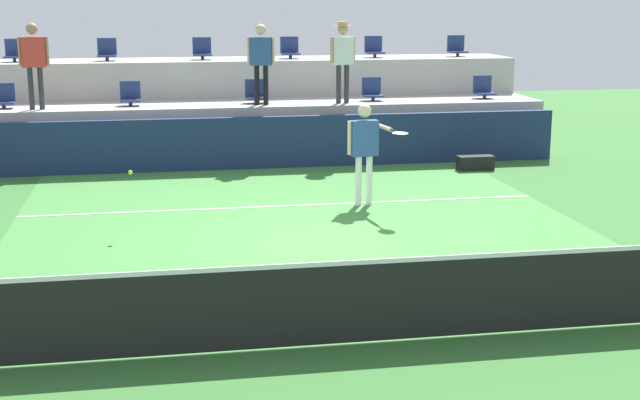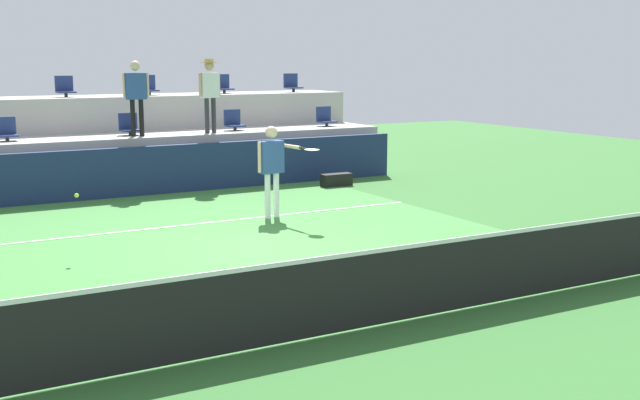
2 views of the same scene
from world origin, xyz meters
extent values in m
plane|color=#336B2D|center=(0.00, 0.00, 0.00)|extent=(40.00, 40.00, 0.00)
cube|color=#3D7F38|center=(0.00, 1.00, 0.00)|extent=(9.00, 10.00, 0.01)
cube|color=white|center=(0.00, 2.40, 0.01)|extent=(9.00, 0.06, 0.00)
cube|color=black|center=(0.00, -4.00, 0.46)|extent=(10.40, 0.01, 0.87)
cube|color=white|center=(0.00, -4.00, 0.89)|extent=(10.40, 0.02, 0.05)
cube|color=navy|center=(0.00, 6.00, 0.55)|extent=(13.00, 0.16, 1.10)
cube|color=#ADAAA3|center=(0.00, 7.30, 0.62)|extent=(13.00, 1.80, 1.25)
cube|color=#ADAAA3|center=(0.00, 9.10, 1.05)|extent=(13.00, 1.80, 2.10)
cylinder|color=#2D2D33|center=(-2.70, 7.15, 1.30)|extent=(0.08, 0.08, 0.10)
cube|color=navy|center=(-2.70, 7.15, 1.37)|extent=(0.44, 0.40, 0.04)
cube|color=navy|center=(-2.70, 7.33, 1.58)|extent=(0.44, 0.04, 0.38)
cylinder|color=#2D2D33|center=(0.03, 7.15, 1.30)|extent=(0.08, 0.08, 0.10)
cube|color=navy|center=(0.03, 7.15, 1.37)|extent=(0.44, 0.40, 0.04)
cube|color=navy|center=(0.03, 7.33, 1.58)|extent=(0.44, 0.04, 0.38)
cylinder|color=#2D2D33|center=(2.70, 7.15, 1.30)|extent=(0.08, 0.08, 0.10)
cube|color=navy|center=(2.70, 7.15, 1.37)|extent=(0.44, 0.40, 0.04)
cube|color=navy|center=(2.70, 7.33, 1.58)|extent=(0.44, 0.04, 0.38)
cylinder|color=#2D2D33|center=(5.36, 7.15, 1.30)|extent=(0.08, 0.08, 0.10)
cube|color=navy|center=(5.36, 7.15, 1.37)|extent=(0.44, 0.40, 0.04)
cube|color=navy|center=(5.36, 7.33, 1.58)|extent=(0.44, 0.04, 0.38)
cylinder|color=#2D2D33|center=(-1.03, 8.95, 2.15)|extent=(0.08, 0.08, 0.10)
cube|color=navy|center=(-1.03, 8.95, 2.22)|extent=(0.44, 0.40, 0.04)
cube|color=navy|center=(-1.03, 9.13, 2.43)|extent=(0.44, 0.04, 0.38)
cylinder|color=#2D2D33|center=(1.07, 8.95, 2.15)|extent=(0.08, 0.08, 0.10)
cube|color=navy|center=(1.07, 8.95, 2.22)|extent=(0.44, 0.40, 0.04)
cube|color=navy|center=(1.07, 9.13, 2.43)|extent=(0.44, 0.04, 0.38)
cylinder|color=#2D2D33|center=(3.17, 8.95, 2.15)|extent=(0.08, 0.08, 0.10)
cube|color=navy|center=(3.17, 8.95, 2.22)|extent=(0.44, 0.40, 0.04)
cube|color=navy|center=(3.17, 9.13, 2.43)|extent=(0.44, 0.04, 0.38)
cylinder|color=#2D2D33|center=(5.29, 8.95, 2.15)|extent=(0.08, 0.08, 0.10)
cube|color=navy|center=(5.29, 8.95, 2.22)|extent=(0.44, 0.40, 0.04)
cube|color=navy|center=(5.29, 9.13, 2.43)|extent=(0.44, 0.04, 0.38)
cylinder|color=white|center=(1.27, 2.26, 0.44)|extent=(0.12, 0.12, 0.87)
cylinder|color=white|center=(1.47, 2.28, 0.44)|extent=(0.12, 0.12, 0.87)
cube|color=#2D4C8C|center=(1.37, 2.27, 1.18)|extent=(0.49, 0.24, 0.62)
sphere|color=beige|center=(1.37, 2.27, 1.66)|extent=(0.27, 0.27, 0.24)
cylinder|color=beige|center=(1.10, 2.23, 1.20)|extent=(0.08, 0.08, 0.58)
cylinder|color=beige|center=(1.68, 2.03, 1.39)|extent=(0.14, 0.56, 0.07)
cylinder|color=black|center=(1.73, 1.66, 1.39)|extent=(0.07, 0.26, 0.04)
ellipsoid|color=silver|center=(1.77, 1.38, 1.39)|extent=(0.30, 0.35, 0.03)
cylinder|color=black|center=(0.02, 6.87, 1.68)|extent=(0.13, 0.13, 0.86)
cylinder|color=black|center=(0.22, 6.83, 1.68)|extent=(0.13, 0.13, 0.86)
cube|color=#2D4C8C|center=(0.12, 6.85, 2.41)|extent=(0.49, 0.26, 0.61)
sphere|color=beige|center=(0.12, 6.85, 2.87)|extent=(0.27, 0.27, 0.23)
cylinder|color=beige|center=(-0.14, 6.90, 2.43)|extent=(0.08, 0.08, 0.57)
cylinder|color=beige|center=(0.38, 6.80, 2.43)|extent=(0.08, 0.08, 0.57)
cylinder|color=#2D2D33|center=(1.83, 6.83, 1.67)|extent=(0.13, 0.13, 0.85)
cylinder|color=#2D2D33|center=(2.02, 6.87, 1.67)|extent=(0.13, 0.13, 0.85)
cube|color=white|center=(1.93, 6.85, 2.40)|extent=(0.49, 0.27, 0.60)
sphere|color=tan|center=(1.93, 6.85, 2.86)|extent=(0.27, 0.27, 0.23)
cylinder|color=tan|center=(1.67, 6.80, 2.42)|extent=(0.08, 0.08, 0.57)
cylinder|color=tan|center=(2.19, 6.90, 2.42)|extent=(0.08, 0.08, 0.57)
cylinder|color=tan|center=(1.93, 6.85, 2.94)|extent=(0.49, 0.49, 0.01)
cylinder|color=tan|center=(1.93, 6.85, 2.99)|extent=(0.29, 0.29, 0.09)
sphere|color=#CCE033|center=(-2.56, 1.00, 0.96)|extent=(0.07, 0.07, 0.07)
cube|color=black|center=(4.41, 5.00, 0.15)|extent=(0.76, 0.28, 0.30)
camera|label=1|loc=(-2.09, -12.64, 3.57)|focal=50.26mm
camera|label=2|loc=(-5.10, -11.23, 3.02)|focal=44.21mm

